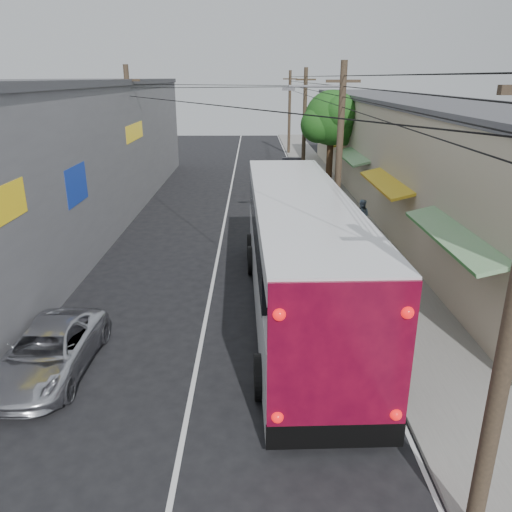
{
  "coord_description": "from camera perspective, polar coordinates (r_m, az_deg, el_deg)",
  "views": [
    {
      "loc": [
        1.52,
        -8.31,
        7.34
      ],
      "look_at": [
        1.63,
        7.54,
        1.65
      ],
      "focal_mm": 35.0,
      "sensor_mm": 36.0,
      "label": 1
    }
  ],
  "objects": [
    {
      "name": "ground",
      "position": [
        11.19,
        -8.73,
        -21.54
      ],
      "size": [
        120.0,
        120.0,
        0.0
      ],
      "primitive_type": "plane",
      "color": "black",
      "rests_on": "ground"
    },
    {
      "name": "sidewalk",
      "position": [
        29.65,
        9.32,
        5.26
      ],
      "size": [
        3.0,
        80.0,
        0.12
      ],
      "primitive_type": "cube",
      "color": "slate",
      "rests_on": "ground"
    },
    {
      "name": "building_right",
      "position": [
        32.03,
        17.14,
        11.37
      ],
      "size": [
        7.09,
        40.0,
        6.25
      ],
      "color": "#B2A88E",
      "rests_on": "ground"
    },
    {
      "name": "building_left",
      "position": [
        28.39,
        -21.47,
        10.94
      ],
      "size": [
        7.2,
        36.0,
        7.25
      ],
      "color": "gray",
      "rests_on": "ground"
    },
    {
      "name": "utility_poles",
      "position": [
        28.86,
        2.87,
        13.32
      ],
      "size": [
        11.8,
        45.28,
        8.0
      ],
      "color": "#473828",
      "rests_on": "ground"
    },
    {
      "name": "street_tree",
      "position": [
        34.84,
        8.74,
        15.13
      ],
      "size": [
        4.4,
        4.0,
        6.6
      ],
      "color": "#3F2B19",
      "rests_on": "ground"
    },
    {
      "name": "coach_bus",
      "position": [
        16.13,
        4.87,
        0.47
      ],
      "size": [
        3.45,
        13.76,
        3.94
      ],
      "rotation": [
        0.0,
        0.0,
        0.03
      ],
      "color": "white",
      "rests_on": "ground"
    },
    {
      "name": "jeepney",
      "position": [
        14.26,
        -22.63,
        -10.06
      ],
      "size": [
        2.15,
        4.51,
        1.24
      ],
      "primitive_type": "imported",
      "rotation": [
        0.0,
        0.0,
        -0.02
      ],
      "color": "silver",
      "rests_on": "ground"
    },
    {
      "name": "parked_suv",
      "position": [
        25.52,
        6.56,
        4.82
      ],
      "size": [
        2.74,
        5.84,
        1.65
      ],
      "primitive_type": "imported",
      "rotation": [
        0.0,
        0.0,
        -0.08
      ],
      "color": "gray",
      "rests_on": "ground"
    },
    {
      "name": "parked_car_mid",
      "position": [
        29.83,
        4.02,
        6.71
      ],
      "size": [
        1.98,
        3.93,
        1.28
      ],
      "primitive_type": "imported",
      "rotation": [
        0.0,
        0.0,
        0.13
      ],
      "color": "#26252A",
      "rests_on": "ground"
    },
    {
      "name": "parked_car_far",
      "position": [
        39.1,
        4.18,
        9.98
      ],
      "size": [
        1.74,
        4.58,
        1.49
      ],
      "primitive_type": "imported",
      "rotation": [
        0.0,
        0.0,
        -0.03
      ],
      "color": "#222227",
      "rests_on": "ground"
    },
    {
      "name": "pedestrian_near",
      "position": [
        19.97,
        12.26,
        0.4
      ],
      "size": [
        0.61,
        0.45,
        1.53
      ],
      "primitive_type": "imported",
      "rotation": [
        0.0,
        0.0,
        3.3
      ],
      "color": "pink",
      "rests_on": "sidewalk"
    },
    {
      "name": "pedestrian_far",
      "position": [
        24.99,
        11.93,
        4.49
      ],
      "size": [
        0.97,
        0.87,
        1.66
      ],
      "primitive_type": "imported",
      "rotation": [
        0.0,
        0.0,
        2.79
      ],
      "color": "#7F9CB9",
      "rests_on": "sidewalk"
    }
  ]
}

